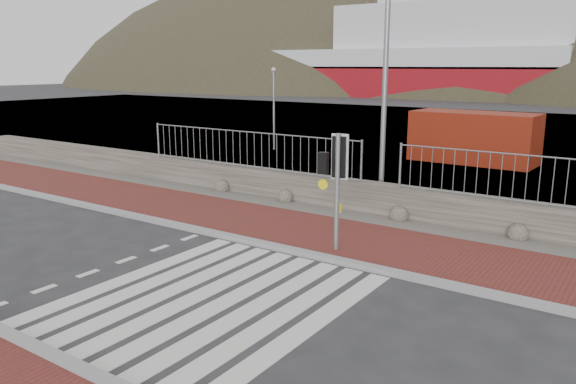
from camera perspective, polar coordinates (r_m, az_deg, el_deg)
The scene contains 13 objects.
ground at distance 10.71m, azimuth -7.70°, elevation -10.68°, with size 220.00×220.00×0.00m, color #28282B.
sidewalk_far at distance 14.14m, azimuth 4.58°, elevation -4.55°, with size 40.00×3.00×0.08m, color maroon.
kerb_near at distance 8.94m, azimuth -21.18°, elevation -16.15°, with size 40.00×0.25×0.12m, color gray.
kerb_far at distance 12.92m, azimuth 1.25°, elevation -6.17°, with size 40.00×0.25×0.12m, color gray.
zebra_crossing at distance 10.71m, azimuth -7.70°, elevation -10.65°, with size 4.62×5.60×0.01m.
gravel_strip at distance 15.84m, azimuth 8.18°, elevation -2.77°, with size 40.00×1.50×0.06m, color #59544C.
stone_wall at distance 16.44m, azimuth 9.46°, elevation -0.73°, with size 40.00×0.60×0.90m, color #4A453D.
railing at distance 16.04m, azimuth 9.41°, elevation 3.93°, with size 18.07×0.07×1.22m.
quay at distance 36.02m, azimuth 23.50°, elevation 4.98°, with size 120.00×40.00×0.50m, color #4C4C4F.
ferry at distance 81.41m, azimuth 12.01°, elevation 13.32°, with size 50.00×16.00×20.00m.
traffic_signal_far at distance 12.63m, azimuth 4.89°, elevation 2.52°, with size 0.68×0.30×2.77m.
streetlight at distance 16.90m, azimuth 10.52°, elevation 15.05°, with size 1.76×0.92×8.83m.
shipping_container at distance 26.25m, azimuth 18.35°, elevation 5.29°, with size 5.32×2.22×2.22m, color maroon.
Camera 1 is at (6.65, -7.25, 4.25)m, focal length 35.00 mm.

